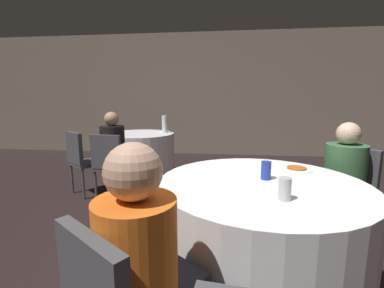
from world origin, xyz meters
TOP-DOWN VIEW (x-y plane):
  - ground_plane at (0.00, 0.00)m, footprint 16.00×16.00m
  - wall_back at (0.00, 4.37)m, footprint 16.00×0.06m
  - table_near at (-0.02, -0.07)m, footprint 1.35×1.35m
  - table_far at (-1.59, 2.22)m, footprint 1.09×1.09m
  - chair_near_northeast at (0.84, 0.59)m, footprint 0.56×0.56m
  - chair_far_southwest at (-2.15, 1.44)m, footprint 0.56×0.56m
  - chair_far_south at (-1.67, 1.27)m, footprint 0.43×0.44m
  - person_black_shirt at (-1.66, 1.44)m, footprint 0.32×0.49m
  - person_orange_shirt at (-0.54, -0.83)m, footprint 0.43×0.46m
  - person_green_jacket at (0.71, 0.49)m, footprint 0.47×0.45m
  - pizza_plate_near at (0.30, 0.26)m, footprint 0.24×0.24m
  - soda_can_blue at (0.02, -0.02)m, footprint 0.07×0.07m
  - soda_can_silver at (0.06, -0.38)m, footprint 0.07×0.07m
  - bottle_far at (-1.21, 2.38)m, footprint 0.09×0.09m

SIDE VIEW (x-z plane):
  - ground_plane at x=0.00m, z-range 0.00..0.00m
  - table_near at x=-0.02m, z-range 0.00..0.76m
  - table_far at x=-1.59m, z-range 0.00..0.76m
  - chair_near_northeast at x=0.84m, z-range 0.09..0.96m
  - chair_far_southwest at x=-2.15m, z-range 0.09..0.96m
  - chair_far_south at x=-1.67m, z-range 0.09..0.96m
  - person_green_jacket at x=0.71m, z-range 0.00..1.11m
  - person_black_shirt at x=-1.66m, z-range -0.01..1.13m
  - person_orange_shirt at x=-0.54m, z-range 0.00..1.14m
  - pizza_plate_near at x=0.30m, z-range 0.76..0.77m
  - soda_can_blue at x=0.02m, z-range 0.76..0.88m
  - soda_can_silver at x=0.06m, z-range 0.76..0.88m
  - bottle_far at x=-1.21m, z-range 0.76..1.03m
  - wall_back at x=0.00m, z-range 0.00..2.80m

